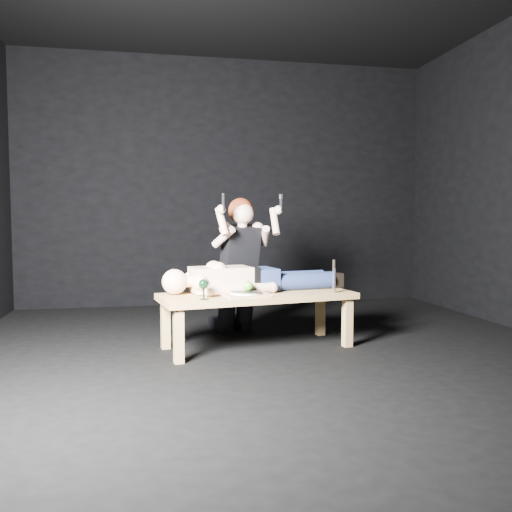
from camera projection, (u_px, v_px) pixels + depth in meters
The scene contains 13 objects.
ground at pixel (272, 352), 4.21m from camera, with size 5.00×5.00×0.00m, color black.
back_wall at pixel (227, 183), 6.55m from camera, with size 5.00×5.00×0.00m, color black.
table at pixel (257, 320), 4.35m from camera, with size 1.57×0.59×0.45m, color tan.
lying_man at pixel (256, 275), 4.48m from camera, with size 1.54×0.47×0.26m, color beige, non-canonical shape.
kneeling_woman at pixel (236, 264), 4.89m from camera, with size 0.68×0.76×1.28m, color black, non-canonical shape.
serving_tray at pixel (246, 295), 4.15m from camera, with size 0.36×0.26×0.02m, color tan.
plate at pixel (246, 292), 4.15m from camera, with size 0.24×0.24×0.02m, color white.
apple at pixel (248, 286), 4.16m from camera, with size 0.08×0.08×0.08m, color #389B19.
goblet at pixel (204, 289), 3.98m from camera, with size 0.08×0.08×0.15m, color black, non-canonical shape.
fork_flat at pixel (223, 298), 4.07m from camera, with size 0.01×0.17×0.01m, color #B2B2B7.
knife_flat at pixel (269, 296), 4.17m from camera, with size 0.01×0.17×0.01m, color #B2B2B7.
spoon_flat at pixel (265, 295), 4.22m from camera, with size 0.01×0.17×0.01m, color #B2B2B7.
carving_knife at pixel (334, 276), 4.35m from camera, with size 0.03×0.04×0.27m, color #B2B2B7, non-canonical shape.
Camera 1 is at (-0.92, -4.04, 1.05)m, focal length 37.37 mm.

